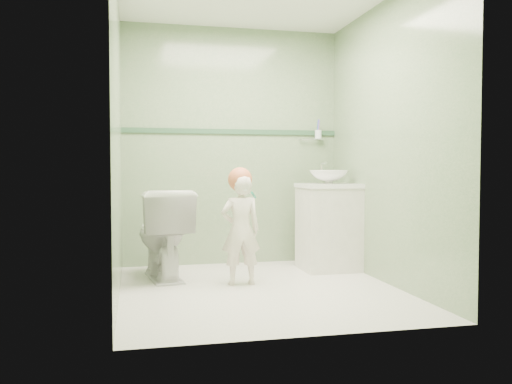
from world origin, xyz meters
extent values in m
plane|color=beige|center=(0.00, 0.00, 0.00)|extent=(2.50, 2.50, 0.00)
cube|color=gray|center=(0.00, 1.25, 1.20)|extent=(2.20, 0.04, 2.40)
cube|color=gray|center=(0.00, -1.25, 1.20)|extent=(2.20, 0.04, 2.40)
cube|color=gray|center=(-1.10, 0.00, 1.20)|extent=(0.04, 2.50, 2.40)
cube|color=gray|center=(1.10, 0.00, 1.20)|extent=(0.04, 2.50, 2.40)
cube|color=#2F5439|center=(0.00, 1.24, 1.35)|extent=(2.20, 0.02, 0.05)
cube|color=silver|center=(0.84, 0.70, 0.40)|extent=(0.52, 0.50, 0.80)
cube|color=white|center=(0.84, 0.70, 0.81)|extent=(0.54, 0.52, 0.04)
imported|color=white|center=(0.84, 0.70, 0.89)|extent=(0.37, 0.37, 0.13)
cylinder|color=silver|center=(0.84, 0.90, 0.95)|extent=(0.03, 0.03, 0.18)
cylinder|color=silver|center=(0.84, 0.85, 1.03)|extent=(0.02, 0.12, 0.02)
cylinder|color=silver|center=(0.84, 1.20, 1.28)|extent=(0.26, 0.02, 0.02)
cylinder|color=silver|center=(0.90, 1.18, 1.33)|extent=(0.07, 0.07, 0.09)
cylinder|color=purple|center=(0.90, 1.16, 1.40)|extent=(0.01, 0.01, 0.17)
cylinder|color=#304EB3|center=(0.89, 1.17, 1.40)|extent=(0.01, 0.01, 0.17)
imported|color=white|center=(-0.74, 0.61, 0.40)|extent=(0.55, 0.83, 0.79)
imported|color=silver|center=(-0.12, 0.22, 0.46)|extent=(0.34, 0.22, 0.92)
sphere|color=#C7653C|center=(-0.12, 0.25, 0.88)|extent=(0.20, 0.20, 0.20)
cylinder|color=#128661|center=(-0.03, 0.09, 0.76)|extent=(0.07, 0.13, 0.06)
cube|color=white|center=(-0.09, 0.14, 0.80)|extent=(0.03, 0.03, 0.02)
camera|label=1|loc=(-0.98, -4.18, 0.97)|focal=37.85mm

